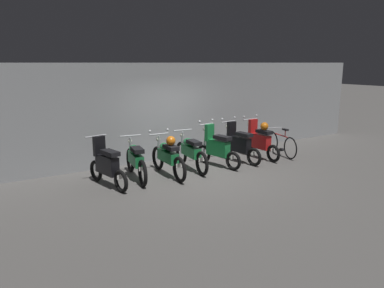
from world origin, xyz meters
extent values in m
plane|color=#565451|center=(0.00, 0.00, 0.00)|extent=(80.00, 80.00, 0.00)
cube|color=gray|center=(0.00, 2.11, 1.45)|extent=(16.00, 0.30, 2.89)
torus|color=black|center=(-2.55, 0.96, 0.27)|extent=(0.19, 0.54, 0.53)
torus|color=black|center=(-2.33, -0.17, 0.27)|extent=(0.19, 0.54, 0.53)
cube|color=black|center=(-2.44, 0.40, 0.54)|extent=(0.36, 0.76, 0.44)
cube|color=black|center=(-2.51, 0.74, 0.94)|extent=(0.30, 0.17, 0.48)
cube|color=black|center=(-2.41, 0.24, 0.85)|extent=(0.34, 0.56, 0.10)
cylinder|color=#B7BABF|center=(-2.53, 0.87, 1.16)|extent=(0.56, 0.14, 0.04)
cylinder|color=#B7BABF|center=(-2.54, 0.92, 0.69)|extent=(0.08, 0.16, 0.85)
sphere|color=silver|center=(-2.54, 0.92, 1.01)|extent=(0.12, 0.12, 0.12)
cube|color=white|center=(-2.34, -0.14, 0.36)|extent=(0.16, 0.04, 0.10)
torus|color=black|center=(-1.52, 1.25, 0.33)|extent=(0.19, 0.66, 0.65)
torus|color=black|center=(-1.73, -0.03, 0.33)|extent=(0.19, 0.66, 0.65)
cube|color=#197238|center=(-1.63, 0.61, 0.52)|extent=(0.35, 0.86, 0.28)
ellipsoid|color=#197238|center=(-1.60, 0.77, 0.73)|extent=(0.33, 0.48, 0.22)
cube|color=black|center=(-1.66, 0.43, 0.80)|extent=(0.32, 0.55, 0.10)
cylinder|color=#B7BABF|center=(-1.54, 1.15, 1.02)|extent=(0.56, 0.13, 0.04)
cylinder|color=#B7BABF|center=(-1.53, 1.20, 0.65)|extent=(0.08, 0.17, 0.65)
sphere|color=silver|center=(-1.53, 1.20, 0.87)|extent=(0.12, 0.12, 0.12)
cube|color=white|center=(-1.73, 0.00, 0.43)|extent=(0.16, 0.04, 0.10)
torus|color=black|center=(-0.79, 1.07, 0.33)|extent=(0.12, 0.65, 0.65)
torus|color=black|center=(-0.84, -0.23, 0.33)|extent=(0.12, 0.65, 0.65)
cube|color=#197238|center=(-0.81, 0.42, 0.52)|extent=(0.25, 0.84, 0.28)
ellipsoid|color=#197238|center=(-0.81, 0.58, 0.73)|extent=(0.28, 0.45, 0.22)
cube|color=black|center=(-0.82, 0.24, 0.80)|extent=(0.26, 0.53, 0.10)
cylinder|color=#B7BABF|center=(-0.79, 0.97, 1.02)|extent=(0.56, 0.06, 0.04)
sphere|color=#B7BABF|center=(-1.05, 0.98, 1.12)|extent=(0.07, 0.07, 0.07)
sphere|color=#B7BABF|center=(-0.53, 0.96, 1.12)|extent=(0.07, 0.07, 0.07)
cylinder|color=#B7BABF|center=(-0.79, 1.02, 0.65)|extent=(0.06, 0.16, 0.65)
sphere|color=silver|center=(-0.79, 1.02, 0.87)|extent=(0.12, 0.12, 0.12)
cube|color=white|center=(-0.84, -0.20, 0.43)|extent=(0.16, 0.02, 0.10)
sphere|color=orange|center=(-0.82, 0.24, 0.97)|extent=(0.24, 0.24, 0.24)
torus|color=black|center=(0.06, 1.25, 0.33)|extent=(0.15, 0.66, 0.65)
torus|color=black|center=(-0.06, -0.04, 0.33)|extent=(0.15, 0.66, 0.65)
cube|color=#197238|center=(0.00, 0.61, 0.52)|extent=(0.30, 0.85, 0.28)
ellipsoid|color=#197238|center=(0.02, 0.76, 0.73)|extent=(0.30, 0.46, 0.22)
cube|color=black|center=(-0.02, 0.42, 0.80)|extent=(0.29, 0.54, 0.10)
cylinder|color=#B7BABF|center=(0.05, 1.15, 1.02)|extent=(0.56, 0.09, 0.04)
cylinder|color=#B7BABF|center=(0.06, 1.20, 0.65)|extent=(0.07, 0.16, 0.65)
sphere|color=silver|center=(0.06, 1.20, 0.87)|extent=(0.12, 0.12, 0.12)
cube|color=white|center=(-0.06, -0.02, 0.43)|extent=(0.16, 0.03, 0.10)
torus|color=black|center=(0.70, 1.04, 0.27)|extent=(0.19, 0.54, 0.53)
torus|color=black|center=(0.93, -0.09, 0.27)|extent=(0.19, 0.54, 0.53)
cube|color=#197238|center=(0.81, 0.47, 0.54)|extent=(0.36, 0.76, 0.44)
cube|color=#197238|center=(0.75, 0.81, 0.94)|extent=(0.30, 0.17, 0.48)
cube|color=black|center=(0.85, 0.32, 0.85)|extent=(0.34, 0.56, 0.10)
cylinder|color=#B7BABF|center=(0.72, 0.95, 1.16)|extent=(0.56, 0.15, 0.04)
sphere|color=#B7BABF|center=(0.46, 0.90, 1.26)|extent=(0.07, 0.07, 0.07)
sphere|color=#B7BABF|center=(0.97, 1.00, 1.26)|extent=(0.07, 0.07, 0.07)
cylinder|color=#B7BABF|center=(0.71, 0.99, 0.69)|extent=(0.08, 0.16, 0.85)
sphere|color=silver|center=(0.71, 0.99, 1.01)|extent=(0.12, 0.12, 0.12)
cube|color=white|center=(0.92, -0.07, 0.36)|extent=(0.16, 0.04, 0.10)
torus|color=black|center=(1.55, 1.10, 0.27)|extent=(0.16, 0.54, 0.53)
torus|color=black|center=(1.70, -0.04, 0.27)|extent=(0.16, 0.54, 0.53)
cube|color=black|center=(1.63, 0.53, 0.54)|extent=(0.32, 0.76, 0.44)
cube|color=black|center=(1.58, 0.87, 0.94)|extent=(0.29, 0.16, 0.48)
cube|color=black|center=(1.65, 0.37, 0.85)|extent=(0.31, 0.55, 0.10)
cylinder|color=#B7BABF|center=(1.56, 1.00, 1.16)|extent=(0.56, 0.11, 0.04)
sphere|color=#B7BABF|center=(1.31, 0.97, 1.26)|extent=(0.07, 0.07, 0.07)
sphere|color=#B7BABF|center=(1.82, 1.04, 1.26)|extent=(0.07, 0.07, 0.07)
cylinder|color=#B7BABF|center=(1.56, 1.05, 0.69)|extent=(0.08, 0.15, 0.85)
sphere|color=silver|center=(1.56, 1.05, 1.01)|extent=(0.12, 0.12, 0.12)
cube|color=white|center=(1.70, -0.02, 0.36)|extent=(0.16, 0.03, 0.10)
torus|color=black|center=(2.43, 1.12, 0.27)|extent=(0.10, 0.53, 0.53)
torus|color=black|center=(2.46, -0.03, 0.27)|extent=(0.10, 0.53, 0.53)
cube|color=red|center=(2.44, 0.54, 0.54)|extent=(0.24, 0.74, 0.44)
cube|color=red|center=(2.43, 0.89, 0.94)|extent=(0.28, 0.13, 0.48)
cube|color=black|center=(2.45, 0.38, 0.85)|extent=(0.25, 0.53, 0.10)
cylinder|color=#B7BABF|center=(2.43, 1.02, 1.16)|extent=(0.56, 0.05, 0.04)
sphere|color=#B7BABF|center=(2.17, 1.02, 1.26)|extent=(0.07, 0.07, 0.07)
sphere|color=#B7BABF|center=(2.69, 1.03, 1.26)|extent=(0.07, 0.07, 0.07)
cylinder|color=#B7BABF|center=(2.43, 1.07, 0.69)|extent=(0.06, 0.15, 0.85)
sphere|color=silver|center=(2.43, 1.07, 1.01)|extent=(0.12, 0.12, 0.12)
cube|color=white|center=(2.46, -0.01, 0.36)|extent=(0.16, 0.02, 0.10)
sphere|color=orange|center=(2.45, 0.38, 1.02)|extent=(0.24, 0.24, 0.24)
torus|color=black|center=(3.40, 1.01, 0.34)|extent=(0.18, 0.67, 0.68)
torus|color=black|center=(3.18, -0.01, 0.34)|extent=(0.18, 0.67, 0.68)
cylinder|color=#B21E1E|center=(3.29, 0.50, 0.64)|extent=(0.18, 0.67, 0.04)
cylinder|color=#B21E1E|center=(3.24, 0.29, 0.74)|extent=(0.03, 0.03, 0.22)
cube|color=black|center=(3.24, 0.29, 0.86)|extent=(0.14, 0.24, 0.05)
cylinder|color=#B7BABF|center=(3.37, 0.89, 0.82)|extent=(0.49, 0.13, 0.03)
cylinder|color=black|center=(3.28, 0.45, 0.19)|extent=(0.14, 0.12, 0.10)
camera|label=1|loc=(-5.13, -7.82, 2.89)|focal=34.61mm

